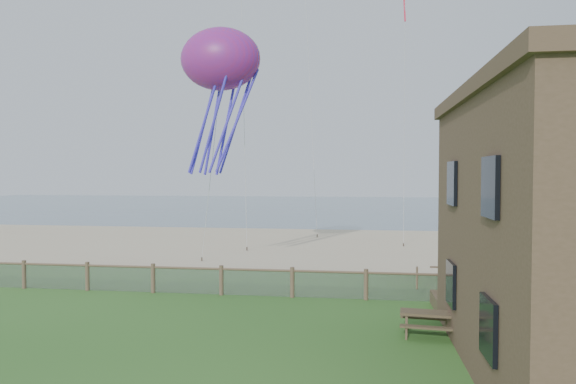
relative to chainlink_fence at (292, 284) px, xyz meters
The scene contains 6 objects.
ground 6.03m from the chainlink_fence, 90.00° to the right, with size 160.00×160.00×0.00m, color #2C5D1F.
sand_beach 16.01m from the chainlink_fence, 90.00° to the left, with size 72.00×20.00×0.02m, color #C6B18F.
ocean 60.00m from the chainlink_fence, 90.00° to the left, with size 160.00×68.00×0.02m, color slate.
chainlink_fence is the anchor object (origin of this frame).
picnic_table 6.58m from the chainlink_fence, 41.80° to the right, with size 1.78×1.35×0.75m, color brown, non-canonical shape.
octopus_kite 10.67m from the chainlink_fence, 131.34° to the left, with size 3.84×2.71×7.90m, color red, non-canonical shape.
Camera 1 is at (2.72, -14.74, 5.07)m, focal length 32.00 mm.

